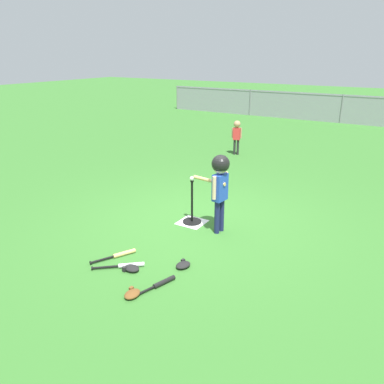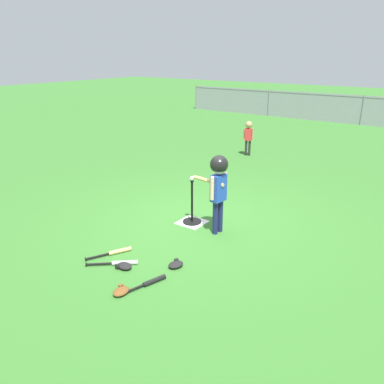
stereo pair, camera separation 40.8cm
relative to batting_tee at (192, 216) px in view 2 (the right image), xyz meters
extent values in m
plane|color=#336B28|center=(0.07, 0.09, -0.12)|extent=(60.00, 60.00, 0.00)
cube|color=white|center=(0.00, 0.00, -0.12)|extent=(0.44, 0.44, 0.01)
cylinder|color=black|center=(0.00, 0.00, -0.11)|extent=(0.32, 0.32, 0.03)
cylinder|color=black|center=(0.00, 0.00, 0.26)|extent=(0.04, 0.04, 0.72)
cylinder|color=black|center=(0.00, 0.00, 0.61)|extent=(0.06, 0.06, 0.02)
sphere|color=white|center=(0.00, 0.00, 0.66)|extent=(0.07, 0.07, 0.07)
cylinder|color=#191E4C|center=(0.55, -0.14, 0.15)|extent=(0.09, 0.09, 0.55)
cylinder|color=#191E4C|center=(0.57, -0.02, 0.15)|extent=(0.09, 0.09, 0.55)
cube|color=#2347B7|center=(0.56, -0.08, 0.63)|extent=(0.18, 0.26, 0.43)
cylinder|color=beige|center=(0.54, -0.23, 0.66)|extent=(0.06, 0.06, 0.36)
cylinder|color=beige|center=(0.58, 0.07, 0.66)|extent=(0.06, 0.06, 0.36)
sphere|color=beige|center=(0.56, -0.08, 0.98)|extent=(0.24, 0.24, 0.24)
sphere|color=black|center=(0.56, -0.08, 1.01)|extent=(0.28, 0.28, 0.28)
cylinder|color=#DBB266|center=(0.35, -0.05, 0.70)|extent=(0.60, 0.14, 0.06)
cylinder|color=#262626|center=(-1.30, 4.59, 0.09)|extent=(0.07, 0.07, 0.43)
cylinder|color=#262626|center=(-1.40, 4.56, 0.09)|extent=(0.07, 0.07, 0.43)
cube|color=red|center=(-1.35, 4.57, 0.47)|extent=(0.21, 0.16, 0.33)
cylinder|color=tan|center=(-1.24, 4.61, 0.49)|extent=(0.05, 0.05, 0.29)
cylinder|color=tan|center=(-1.46, 4.54, 0.49)|extent=(0.05, 0.05, 0.29)
sphere|color=tan|center=(-1.35, 4.57, 0.74)|extent=(0.19, 0.19, 0.19)
cylinder|color=silver|center=(0.06, -1.66, -0.09)|extent=(0.30, 0.27, 0.06)
cylinder|color=black|center=(-0.20, -1.88, -0.09)|extent=(0.28, 0.25, 0.03)
cylinder|color=black|center=(-0.33, -1.99, -0.09)|extent=(0.04, 0.05, 0.05)
cylinder|color=#DBB266|center=(-0.23, -1.46, -0.09)|extent=(0.20, 0.32, 0.06)
cylinder|color=black|center=(-0.38, -1.76, -0.09)|extent=(0.17, 0.31, 0.03)
cylinder|color=black|center=(-0.45, -1.91, -0.09)|extent=(0.05, 0.04, 0.05)
cylinder|color=black|center=(0.67, -1.75, -0.09)|extent=(0.15, 0.32, 0.06)
cylinder|color=black|center=(0.58, -2.05, -0.09)|extent=(0.12, 0.31, 0.03)
cylinder|color=black|center=(0.53, -2.21, -0.09)|extent=(0.05, 0.03, 0.05)
ellipsoid|color=black|center=(0.66, -1.30, -0.09)|extent=(0.21, 0.25, 0.07)
cube|color=black|center=(0.61, -1.22, -0.09)|extent=(0.05, 0.06, 0.06)
ellipsoid|color=brown|center=(0.50, -2.17, -0.09)|extent=(0.17, 0.22, 0.07)
cube|color=brown|center=(0.43, -2.10, -0.09)|extent=(0.04, 0.05, 0.06)
ellipsoid|color=black|center=(0.12, -1.73, -0.09)|extent=(0.23, 0.17, 0.07)
cube|color=black|center=(0.05, -1.80, -0.09)|extent=(0.05, 0.04, 0.06)
cylinder|color=slate|center=(-7.93, 11.46, 0.45)|extent=(0.06, 0.06, 1.15)
cylinder|color=slate|center=(-3.93, 11.46, 0.45)|extent=(0.06, 0.06, 1.15)
cylinder|color=slate|center=(0.07, 11.46, 0.45)|extent=(0.06, 0.06, 1.15)
cube|color=gray|center=(0.07, 11.46, 0.97)|extent=(16.00, 0.03, 0.03)
cube|color=gray|center=(0.07, 11.46, 0.45)|extent=(16.00, 0.01, 1.15)
camera|label=1|loc=(3.11, -5.05, 2.60)|focal=35.69mm
camera|label=2|loc=(3.45, -4.82, 2.60)|focal=35.69mm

